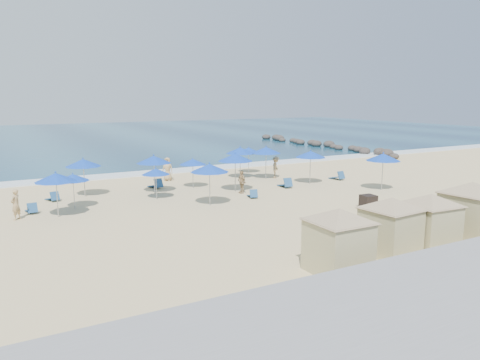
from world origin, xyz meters
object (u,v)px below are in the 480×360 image
umbrella_2 (83,163)px  umbrella_9 (249,150)px  cabana_3 (471,203)px  beachgoer_0 (16,204)px  umbrella_6 (210,168)px  beachgoer_1 (242,182)px  umbrella_0 (73,178)px  beachgoer_2 (276,167)px  beachgoer_3 (168,169)px  umbrella_4 (154,159)px  umbrella_12 (311,154)px  umbrella_11 (383,157)px  cabana_0 (339,232)px  trash_bin (368,202)px  cabana_1 (391,219)px  umbrella_8 (235,157)px  rock_jetty (321,144)px  umbrella_1 (56,177)px  umbrella_7 (240,151)px  umbrella_5 (193,162)px  umbrella_10 (266,150)px  umbrella_3 (156,172)px  cabana_2 (430,214)px

umbrella_2 → umbrella_9: (14.14, 2.98, -0.26)m
cabana_3 → beachgoer_0: (-18.03, 13.85, -0.84)m
umbrella_6 → beachgoer_1: umbrella_6 is taller
umbrella_0 → beachgoer_2: 16.37m
umbrella_0 → beachgoer_3: 10.13m
cabana_3 → beachgoer_3: cabana_3 is taller
umbrella_4 → umbrella_12: umbrella_4 is taller
umbrella_11 → beachgoer_0: size_ratio=1.62×
cabana_0 → umbrella_6: cabana_0 is taller
beachgoer_1 → trash_bin: bearing=29.5°
cabana_1 → umbrella_8: 14.55m
rock_jetty → umbrella_12: size_ratio=10.35×
umbrella_1 → umbrella_7: size_ratio=0.97×
umbrella_0 → beachgoer_3: umbrella_0 is taller
cabana_0 → umbrella_2: size_ratio=1.66×
cabana_0 → umbrella_9: 23.03m
umbrella_5 → umbrella_10: umbrella_10 is taller
cabana_1 → umbrella_10: 18.40m
umbrella_9 → beachgoer_1: bearing=-123.5°
cabana_3 → beachgoer_2: size_ratio=2.65×
trash_bin → umbrella_3: umbrella_3 is taller
rock_jetty → beachgoer_3: 29.27m
rock_jetty → umbrella_9: umbrella_9 is taller
cabana_3 → umbrella_4: cabana_3 is taller
trash_bin → umbrella_0: size_ratio=0.37×
umbrella_8 → cabana_0: bearing=-104.4°
cabana_0 → cabana_3: size_ratio=0.93×
trash_bin → umbrella_5: (-6.46, 10.76, 1.50)m
umbrella_4 → beachgoer_1: (5.16, -2.86, -1.52)m
rock_jetty → umbrella_10: bearing=-138.7°
cabana_0 → umbrella_2: 19.20m
umbrella_5 → umbrella_11: 13.31m
rock_jetty → beachgoer_2: size_ratio=15.26×
cabana_1 → umbrella_7: bearing=79.7°
rock_jetty → cabana_1: cabana_1 is taller
umbrella_2 → umbrella_1: bearing=-116.3°
umbrella_2 → umbrella_12: 16.08m
cabana_1 → umbrella_4: 17.29m
trash_bin → umbrella_5: umbrella_5 is taller
cabana_2 → beachgoer_2: bearing=77.6°
cabana_2 → umbrella_8: (-1.51, 14.74, 0.87)m
rock_jetty → umbrella_1: (-35.17, -21.18, 1.83)m
umbrella_7 → umbrella_9: (1.92, 1.97, -0.27)m
cabana_2 → beachgoer_0: bearing=137.8°
umbrella_8 → rock_jetty: bearing=40.2°
trash_bin → umbrella_10: 11.42m
rock_jetty → cabana_0: size_ratio=6.22×
beachgoer_0 → beachgoer_3: bearing=165.0°
beachgoer_3 → umbrella_3: bearing=-72.9°
umbrella_5 → beachgoer_1: size_ratio=1.39×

